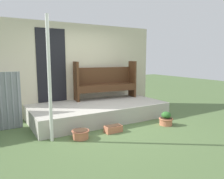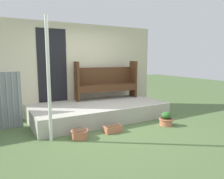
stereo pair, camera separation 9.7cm
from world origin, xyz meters
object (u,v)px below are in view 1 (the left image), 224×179
at_px(bench, 105,80).
at_px(flower_pot_middle, 166,119).
at_px(planter_box_rect, 113,129).
at_px(support_post, 49,80).
at_px(flower_pot_left, 81,134).

relative_size(bench, flower_pot_middle, 5.54).
relative_size(bench, planter_box_rect, 5.00).
relative_size(flower_pot_middle, planter_box_rect, 0.90).
xyz_separation_m(bench, planter_box_rect, (-0.79, -1.77, -0.87)).
bearing_deg(bench, support_post, -137.15).
height_order(flower_pot_left, planter_box_rect, flower_pot_left).
height_order(support_post, flower_pot_left, support_post).
bearing_deg(bench, flower_pot_left, -125.79).
xyz_separation_m(support_post, bench, (2.09, 1.59, -0.27)).
bearing_deg(flower_pot_left, bench, 48.54).
bearing_deg(support_post, flower_pot_left, -18.10).
relative_size(support_post, flower_pot_middle, 6.99).
bearing_deg(bench, flower_pot_middle, -68.01).
distance_m(support_post, bench, 2.64).
distance_m(support_post, flower_pot_left, 1.24).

